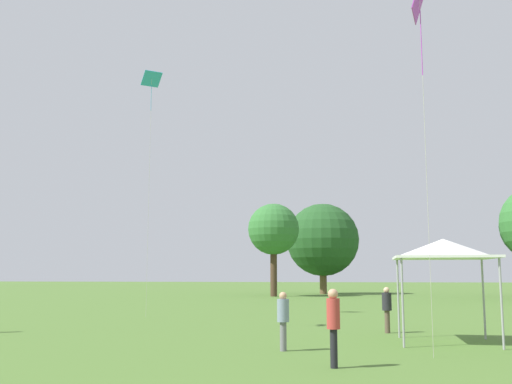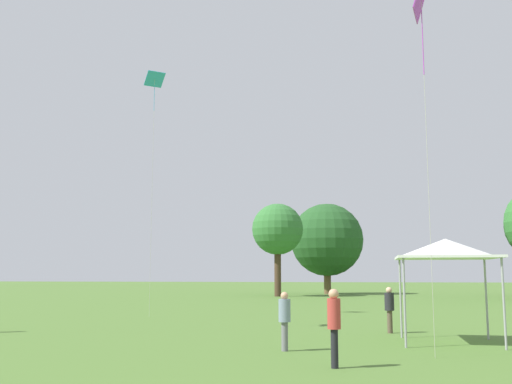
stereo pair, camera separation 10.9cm
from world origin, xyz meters
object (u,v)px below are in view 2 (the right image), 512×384
(canopy_tent, at_px, (446,249))
(distant_tree_3, at_px, (327,240))
(person_standing_2, at_px, (334,319))
(kite_4, at_px, (421,3))
(kite_5, at_px, (154,88))
(person_standing_0, at_px, (285,316))
(distant_tree_0, at_px, (278,230))
(person_standing_5, at_px, (389,306))

(canopy_tent, distance_m, distant_tree_3, 45.87)
(person_standing_2, distance_m, kite_4, 9.31)
(kite_5, bearing_deg, person_standing_0, 131.54)
(person_standing_0, distance_m, distant_tree_0, 41.50)
(person_standing_5, xyz_separation_m, kite_4, (0.73, -6.58, 8.81))
(person_standing_5, distance_m, canopy_tent, 3.99)
(person_standing_2, relative_size, kite_5, 0.14)
(person_standing_2, xyz_separation_m, kite_4, (2.56, 2.11, 8.70))
(person_standing_5, bearing_deg, canopy_tent, -50.89)
(kite_5, xyz_separation_m, distant_tree_0, (3.28, 28.34, -5.67))
(person_standing_2, distance_m, kite_5, 21.33)
(canopy_tent, height_order, distant_tree_3, distant_tree_3)
(kite_5, height_order, distant_tree_0, kite_5)
(person_standing_2, distance_m, distant_tree_0, 44.57)
(person_standing_0, relative_size, person_standing_2, 0.91)
(canopy_tent, bearing_deg, person_standing_2, -121.68)
(person_standing_2, height_order, distant_tree_0, distant_tree_0)
(person_standing_0, distance_m, person_standing_2, 3.30)
(distant_tree_3, bearing_deg, kite_4, -84.69)
(kite_5, distance_m, distant_tree_0, 29.09)
(canopy_tent, distance_m, distant_tree_0, 39.58)
(canopy_tent, xyz_separation_m, distant_tree_0, (-10.01, 38.13, 3.48))
(kite_4, bearing_deg, person_standing_2, 5.97)
(person_standing_2, xyz_separation_m, distant_tree_0, (-6.53, 43.77, 5.33))
(person_standing_5, xyz_separation_m, kite_5, (-11.64, 6.73, 11.11))
(distant_tree_0, bearing_deg, person_standing_5, -76.60)
(kite_5, bearing_deg, canopy_tent, 151.49)
(canopy_tent, xyz_separation_m, distant_tree_3, (-5.47, 45.45, 2.86))
(person_standing_2, distance_m, distant_tree_3, 51.34)
(person_standing_5, height_order, distant_tree_3, distant_tree_3)
(person_standing_5, relative_size, kite_5, 0.13)
(person_standing_0, distance_m, person_standing_5, 6.64)
(kite_5, relative_size, distant_tree_0, 1.43)
(kite_4, relative_size, distant_tree_3, 1.09)
(canopy_tent, xyz_separation_m, kite_4, (-0.92, -3.52, 6.84))
(person_standing_0, height_order, person_standing_5, person_standing_5)
(distant_tree_0, xyz_separation_m, distant_tree_3, (4.53, 7.32, -0.62))
(person_standing_2, bearing_deg, person_standing_5, -91.09)
(kite_4, distance_m, distant_tree_0, 42.77)
(person_standing_0, bearing_deg, kite_5, 162.55)
(canopy_tent, bearing_deg, person_standing_5, 118.32)
(kite_5, bearing_deg, kite_4, 140.76)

